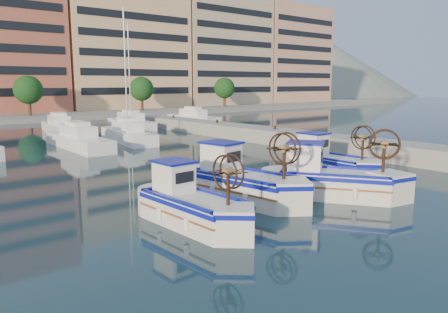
# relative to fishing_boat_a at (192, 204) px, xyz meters

# --- Properties ---
(ground) EXTENTS (300.00, 300.00, 0.00)m
(ground) POSITION_rel_fishing_boat_a_xyz_m (5.43, -0.43, -0.79)
(ground) COLOR #1A3545
(ground) RESTS_ON ground
(quay) EXTENTS (3.00, 60.00, 1.20)m
(quay) POSITION_rel_fishing_boat_a_xyz_m (18.43, 7.57, -0.19)
(quay) COLOR gray
(quay) RESTS_ON ground
(waterfront) EXTENTS (180.00, 40.00, 25.60)m
(waterfront) POSITION_rel_fishing_boat_a_xyz_m (14.67, 64.62, 10.31)
(waterfront) COLOR gray
(waterfront) RESTS_ON ground
(hill_east) EXTENTS (160.00, 160.00, 50.00)m
(hill_east) POSITION_rel_fishing_boat_a_xyz_m (145.43, 109.57, -0.79)
(hill_east) COLOR slate
(hill_east) RESTS_ON ground
(yacht_marina) EXTENTS (37.36, 22.20, 11.50)m
(yacht_marina) POSITION_rel_fishing_boat_a_xyz_m (2.52, 27.58, -0.26)
(yacht_marina) COLOR white
(yacht_marina) RESTS_ON ground
(fishing_boat_a) EXTENTS (2.08, 4.63, 2.86)m
(fishing_boat_a) POSITION_rel_fishing_boat_a_xyz_m (0.00, 0.00, 0.00)
(fishing_boat_a) COLOR silver
(fishing_boat_a) RESTS_ON ground
(fishing_boat_b) EXTENTS (2.86, 5.26, 3.20)m
(fishing_boat_b) POSITION_rel_fishing_boat_a_xyz_m (3.64, 1.34, 0.09)
(fishing_boat_b) COLOR silver
(fishing_boat_b) RESTS_ON ground
(fishing_boat_c) EXTENTS (4.43, 5.18, 3.18)m
(fishing_boat_c) POSITION_rel_fishing_boat_a_xyz_m (7.13, -0.83, 0.09)
(fishing_boat_c) COLOR silver
(fishing_boat_c) RESTS_ON ground
(fishing_boat_d) EXTENTS (1.98, 4.81, 3.00)m
(fishing_boat_d) POSITION_rel_fishing_boat_a_xyz_m (10.76, 2.03, 0.04)
(fishing_boat_d) COLOR silver
(fishing_boat_d) RESTS_ON ground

